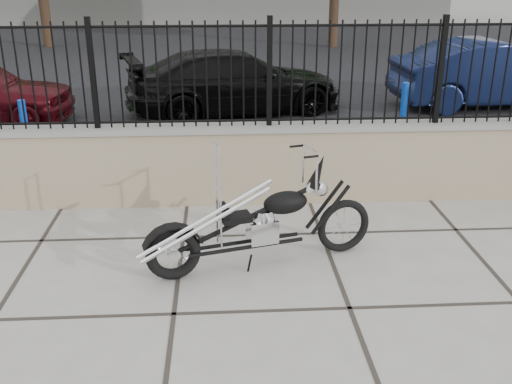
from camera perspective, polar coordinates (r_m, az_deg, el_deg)
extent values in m
plane|color=#99968E|center=(5.20, -7.82, -11.46)|extent=(90.00, 90.00, 0.00)
plane|color=black|center=(17.09, -4.97, 11.88)|extent=(30.00, 30.00, 0.00)
cube|color=gray|center=(7.25, -6.69, 2.57)|extent=(14.00, 0.36, 0.96)
cube|color=black|center=(6.98, -7.08, 10.99)|extent=(14.00, 0.08, 1.20)
imported|color=black|center=(11.59, -2.02, 10.43)|extent=(4.43, 2.69, 1.20)
imported|color=#10193A|center=(13.00, 21.77, 10.42)|extent=(4.08, 1.62, 1.32)
cylinder|color=blue|center=(9.43, -21.12, 5.51)|extent=(0.13, 0.13, 0.90)
cylinder|color=#0C47B5|center=(10.22, 13.87, 7.54)|extent=(0.14, 0.14, 0.92)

